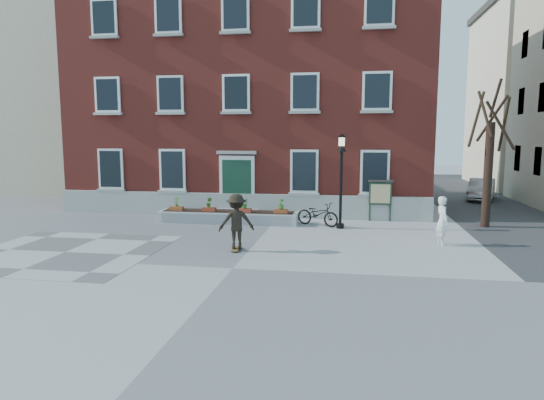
% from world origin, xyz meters
% --- Properties ---
extents(ground, '(100.00, 100.00, 0.00)m').
position_xyz_m(ground, '(0.00, 0.00, 0.00)').
color(ground, gray).
rests_on(ground, ground).
extents(checker_patch, '(6.00, 6.00, 0.01)m').
position_xyz_m(checker_patch, '(-6.00, 1.00, 0.01)').
color(checker_patch, '#555557').
rests_on(checker_patch, ground).
extents(distant_building, '(10.00, 12.00, 13.00)m').
position_xyz_m(distant_building, '(-18.00, 20.00, 6.50)').
color(distant_building, beige).
rests_on(distant_building, ground).
extents(bicycle, '(2.04, 1.40, 1.02)m').
position_xyz_m(bicycle, '(1.97, 7.13, 0.51)').
color(bicycle, black).
rests_on(bicycle, ground).
extents(parked_car, '(2.46, 4.13, 1.29)m').
position_xyz_m(parked_car, '(11.03, 16.96, 0.64)').
color(parked_car, silver).
rests_on(parked_car, ground).
extents(bystander, '(0.56, 0.72, 1.74)m').
position_xyz_m(bystander, '(6.57, 4.19, 0.87)').
color(bystander, white).
rests_on(bystander, ground).
extents(brick_building, '(18.40, 10.85, 12.60)m').
position_xyz_m(brick_building, '(-2.00, 13.98, 6.30)').
color(brick_building, maroon).
rests_on(brick_building, ground).
extents(planter_assembly, '(6.20, 1.12, 1.15)m').
position_xyz_m(planter_assembly, '(-1.99, 7.18, 0.31)').
color(planter_assembly, beige).
rests_on(planter_assembly, ground).
extents(bare_tree, '(1.83, 1.83, 6.16)m').
position_xyz_m(bare_tree, '(9.01, 8.01, 2.79)').
color(bare_tree, black).
rests_on(bare_tree, ground).
extents(lamp_post, '(0.40, 0.40, 3.93)m').
position_xyz_m(lamp_post, '(2.94, 6.70, 2.54)').
color(lamp_post, black).
rests_on(lamp_post, ground).
extents(notice_board, '(1.10, 0.16, 1.87)m').
position_xyz_m(notice_board, '(4.66, 8.70, 1.26)').
color(notice_board, '#183020').
rests_on(notice_board, ground).
extents(skateboarder, '(1.35, 1.03, 1.92)m').
position_xyz_m(skateboarder, '(-0.41, 2.18, 1.00)').
color(skateboarder, brown).
rests_on(skateboarder, ground).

